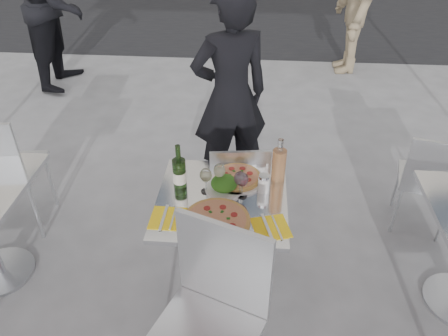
# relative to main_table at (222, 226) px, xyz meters

# --- Properties ---
(ground) EXTENTS (80.00, 80.00, 0.00)m
(ground) POSITION_rel_main_table_xyz_m (0.00, 0.00, -0.54)
(ground) COLOR slate
(street_asphalt) EXTENTS (24.00, 5.00, 0.00)m
(street_asphalt) POSITION_rel_main_table_xyz_m (0.00, 6.50, -0.54)
(street_asphalt) COLOR black
(street_asphalt) RESTS_ON ground
(main_table) EXTENTS (0.72, 0.72, 0.75)m
(main_table) POSITION_rel_main_table_xyz_m (0.00, 0.00, 0.00)
(main_table) COLOR #B7BABF
(main_table) RESTS_ON ground
(chair_far) EXTENTS (0.43, 0.44, 0.84)m
(chair_far) POSITION_rel_main_table_xyz_m (0.07, 0.45, -0.04)
(chair_far) COLOR silver
(chair_far) RESTS_ON ground
(chair_near) EXTENTS (0.61, 0.61, 1.02)m
(chair_near) POSITION_rel_main_table_xyz_m (0.01, -0.62, 0.07)
(chair_near) COLOR silver
(chair_near) RESTS_ON ground
(side_chair_rfar) EXTENTS (0.46, 0.47, 0.83)m
(side_chair_rfar) POSITION_rel_main_table_xyz_m (1.39, 0.66, -0.05)
(side_chair_rfar) COLOR silver
(side_chair_rfar) RESTS_ON ground
(woman_diner) EXTENTS (0.70, 0.59, 1.65)m
(woman_diner) POSITION_rel_main_table_xyz_m (-0.03, 1.13, 0.29)
(woman_diner) COLOR black
(woman_diner) RESTS_ON ground
(pedestrian_a) EXTENTS (0.75, 0.95, 1.93)m
(pedestrian_a) POSITION_rel_main_table_xyz_m (-2.17, 3.10, 0.43)
(pedestrian_a) COLOR black
(pedestrian_a) RESTS_ON ground
(pizza_near) EXTENTS (0.35, 0.35, 0.02)m
(pizza_near) POSITION_rel_main_table_xyz_m (-0.01, -0.20, 0.22)
(pizza_near) COLOR #D6A953
(pizza_near) RESTS_ON main_table
(pizza_far) EXTENTS (0.31, 0.31, 0.03)m
(pizza_far) POSITION_rel_main_table_xyz_m (0.08, 0.18, 0.23)
(pizza_far) COLOR white
(pizza_far) RESTS_ON main_table
(salad_plate) EXTENTS (0.22, 0.22, 0.09)m
(salad_plate) POSITION_rel_main_table_xyz_m (0.01, 0.08, 0.25)
(salad_plate) COLOR white
(salad_plate) RESTS_ON main_table
(wine_bottle) EXTENTS (0.07, 0.07, 0.29)m
(wine_bottle) POSITION_rel_main_table_xyz_m (-0.24, 0.06, 0.32)
(wine_bottle) COLOR #2B501E
(wine_bottle) RESTS_ON main_table
(carafe) EXTENTS (0.08, 0.08, 0.29)m
(carafe) POSITION_rel_main_table_xyz_m (0.31, 0.17, 0.33)
(carafe) COLOR tan
(carafe) RESTS_ON main_table
(sugar_shaker) EXTENTS (0.06, 0.06, 0.11)m
(sugar_shaker) POSITION_rel_main_table_xyz_m (0.23, 0.09, 0.26)
(sugar_shaker) COLOR white
(sugar_shaker) RESTS_ON main_table
(wineglass_white_a) EXTENTS (0.07, 0.07, 0.16)m
(wineglass_white_a) POSITION_rel_main_table_xyz_m (-0.09, 0.05, 0.32)
(wineglass_white_a) COLOR white
(wineglass_white_a) RESTS_ON main_table
(wineglass_white_b) EXTENTS (0.07, 0.07, 0.16)m
(wineglass_white_b) POSITION_rel_main_table_xyz_m (-0.02, 0.10, 0.32)
(wineglass_white_b) COLOR white
(wineglass_white_b) RESTS_ON main_table
(wineglass_red_a) EXTENTS (0.07, 0.07, 0.16)m
(wineglass_red_a) POSITION_rel_main_table_xyz_m (0.11, 0.03, 0.32)
(wineglass_red_a) COLOR white
(wineglass_red_a) RESTS_ON main_table
(wineglass_red_b) EXTENTS (0.07, 0.07, 0.16)m
(wineglass_red_b) POSITION_rel_main_table_xyz_m (0.10, 0.04, 0.32)
(wineglass_red_b) COLOR white
(wineglass_red_b) RESTS_ON main_table
(napkin_left) EXTENTS (0.18, 0.20, 0.01)m
(napkin_left) POSITION_rel_main_table_xyz_m (-0.27, -0.19, 0.21)
(napkin_left) COLOR yellow
(napkin_left) RESTS_ON main_table
(napkin_right) EXTENTS (0.22, 0.22, 0.01)m
(napkin_right) POSITION_rel_main_table_xyz_m (0.27, -0.22, 0.21)
(napkin_right) COLOR yellow
(napkin_right) RESTS_ON main_table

